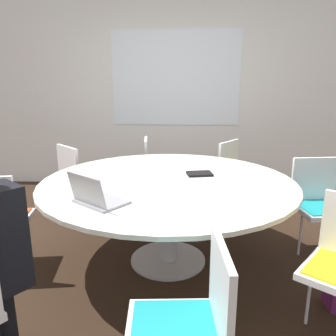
{
  "coord_description": "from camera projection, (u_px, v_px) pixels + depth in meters",
  "views": [
    {
      "loc": [
        0.13,
        -2.53,
        1.47
      ],
      "look_at": [
        0.0,
        0.0,
        0.82
      ],
      "focal_mm": 35.0,
      "sensor_mm": 36.0,
      "label": 1
    }
  ],
  "objects": [
    {
      "name": "spiral_notebook",
      "position": [
        199.0,
        174.0,
        2.79
      ],
      "size": [
        0.23,
        0.19,
        0.02
      ],
      "color": "black",
      "rests_on": "conference_table"
    },
    {
      "name": "chair_1",
      "position": [
        190.0,
        320.0,
        1.4
      ],
      "size": [
        0.45,
        0.47,
        0.84
      ],
      "rotation": [
        0.0,
        0.0,
        7.92
      ],
      "color": "white",
      "rests_on": "ground_plane"
    },
    {
      "name": "wall_back",
      "position": [
        176.0,
        93.0,
        4.68
      ],
      "size": [
        8.0,
        0.07,
        2.7
      ],
      "color": "silver",
      "rests_on": "ground_plane"
    },
    {
      "name": "chair_4",
      "position": [
        238.0,
        172.0,
        3.75
      ],
      "size": [
        0.6,
        0.6,
        0.84
      ],
      "rotation": [
        0.0,
        0.0,
        10.36
      ],
      "color": "white",
      "rests_on": "ground_plane"
    },
    {
      "name": "chair_5",
      "position": [
        157.0,
        167.0,
        4.0
      ],
      "size": [
        0.46,
        0.48,
        0.84
      ],
      "rotation": [
        0.0,
        0.0,
        11.1
      ],
      "color": "white",
      "rests_on": "ground_plane"
    },
    {
      "name": "laptop",
      "position": [
        96.0,
        197.0,
        2.09
      ],
      "size": [
        0.41,
        0.4,
        0.21
      ],
      "rotation": [
        0.0,
        0.0,
        2.5
      ],
      "color": "#99999E",
      "rests_on": "conference_table"
    },
    {
      "name": "chair_3",
      "position": [
        320.0,
        199.0,
        2.87
      ],
      "size": [
        0.49,
        0.47,
        0.84
      ],
      "rotation": [
        0.0,
        0.0,
        9.56
      ],
      "color": "white",
      "rests_on": "ground_plane"
    },
    {
      "name": "chair_6",
      "position": [
        80.0,
        176.0,
        3.6
      ],
      "size": [
        0.61,
        0.61,
        0.84
      ],
      "rotation": [
        0.0,
        0.0,
        11.8
      ],
      "color": "white",
      "rests_on": "ground_plane"
    },
    {
      "name": "conference_table",
      "position": [
        168.0,
        190.0,
        2.66
      ],
      "size": [
        2.03,
        2.03,
        0.72
      ],
      "color": "#B7B7BC",
      "rests_on": "ground_plane"
    },
    {
      "name": "ground_plane",
      "position": [
        168.0,
        260.0,
        2.82
      ],
      "size": [
        16.0,
        16.0,
        0.0
      ],
      "primitive_type": "plane",
      "color": "black"
    }
  ]
}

